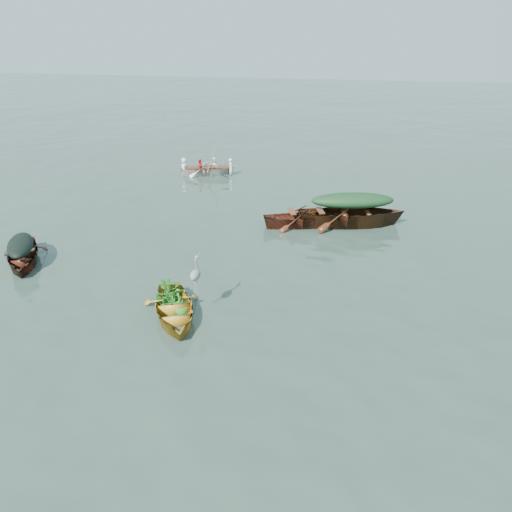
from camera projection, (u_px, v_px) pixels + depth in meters
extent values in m
plane|color=#32463A|center=(217.00, 286.00, 13.10)|extent=(140.00, 140.00, 0.00)
imported|color=#B57B23|center=(174.00, 317.00, 11.65)|extent=(2.64, 3.32, 0.82)
imported|color=#4B1C11|center=(24.00, 263.00, 14.44)|extent=(2.93, 3.52, 0.83)
imported|color=#431F0F|center=(351.00, 226.00, 17.32)|extent=(5.39, 3.02, 1.25)
imported|color=#582716|center=(305.00, 226.00, 17.26)|extent=(4.22, 2.57, 0.92)
imported|color=white|center=(208.00, 175.00, 23.67)|extent=(3.67, 2.22, 0.80)
ellipsoid|color=black|center=(20.00, 244.00, 14.20)|extent=(1.61, 1.94, 0.40)
ellipsoid|color=#17391C|center=(353.00, 201.00, 16.96)|extent=(2.96, 1.66, 0.52)
imported|color=#1E6119|center=(171.00, 280.00, 11.86)|extent=(1.05, 1.13, 0.60)
imported|color=white|center=(207.00, 159.00, 23.35)|extent=(2.64, 1.75, 0.76)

